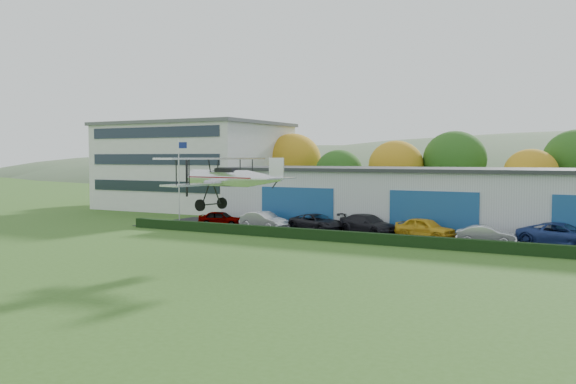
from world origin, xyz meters
The scene contains 16 objects.
ground centered at (0.00, 0.00, 0.00)m, with size 300.00×300.00×0.00m, color #34591C.
apron centered at (3.00, 21.00, 0.03)m, with size 48.00×9.00×0.05m, color black.
hedge centered at (3.00, 16.20, 0.40)m, with size 46.00×0.60×0.80m, color black.
hangar centered at (5.00, 27.98, 2.66)m, with size 40.60×12.60×5.30m.
office_block centered at (-28.00, 35.00, 5.21)m, with size 20.60×15.60×10.40m.
flagpole centered at (-19.88, 22.00, 4.78)m, with size 1.05×0.10×8.00m.
tree_belt centered at (0.85, 40.62, 5.61)m, with size 75.70×13.22×10.12m.
distant_hills centered at (-4.38, 140.00, -13.05)m, with size 430.00×196.00×56.00m.
car_0 centered at (-13.69, 20.02, 0.73)m, with size 1.60×3.99×1.36m, color gray.
car_1 centered at (-8.98, 19.67, 0.81)m, with size 1.61×4.62×1.52m, color silver.
car_2 centered at (-4.61, 21.06, 0.75)m, with size 2.32×5.02×1.40m, color black.
car_3 centered at (-0.08, 21.20, 0.83)m, with size 2.18×5.37×1.56m, color black.
car_4 centered at (4.81, 20.49, 0.85)m, with size 1.88×4.68×1.59m, color gold.
car_5 centered at (9.50, 19.44, 0.73)m, with size 1.43×4.10×1.35m, color silver.
car_6 centered at (14.28, 21.09, 0.86)m, with size 2.70×5.85×1.63m, color navy.
biplane centered at (-2.45, 4.63, 5.12)m, with size 7.28×8.36×3.12m.
Camera 1 is at (17.30, -24.40, 6.23)m, focal length 37.50 mm.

